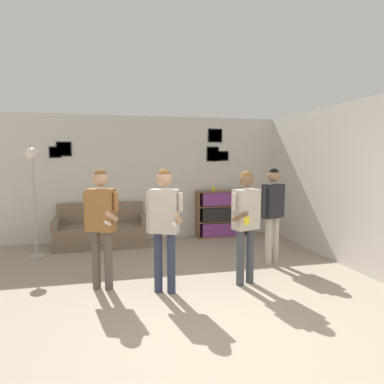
{
  "coord_description": "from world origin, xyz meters",
  "views": [
    {
      "loc": [
        -1.05,
        -2.95,
        1.79
      ],
      "look_at": [
        0.21,
        2.29,
        1.25
      ],
      "focal_mm": 32.0,
      "sensor_mm": 36.0,
      "label": 1
    }
  ],
  "objects_px": {
    "floor_lamp": "(33,178)",
    "person_player_foreground_left": "(101,216)",
    "drinking_cup": "(213,189)",
    "person_player_foreground_center": "(164,218)",
    "couch": "(101,232)",
    "bookshelf": "(222,214)",
    "person_watcher_holding_cup": "(246,216)",
    "person_spectator_near_bookshelf": "(273,206)"
  },
  "relations": [
    {
      "from": "floor_lamp",
      "to": "person_player_foreground_left",
      "type": "height_order",
      "value": "floor_lamp"
    },
    {
      "from": "person_player_foreground_left",
      "to": "drinking_cup",
      "type": "height_order",
      "value": "person_player_foreground_left"
    },
    {
      "from": "person_player_foreground_center",
      "to": "drinking_cup",
      "type": "distance_m",
      "value": 3.37
    },
    {
      "from": "couch",
      "to": "drinking_cup",
      "type": "relative_size",
      "value": 19.37
    },
    {
      "from": "person_player_foreground_center",
      "to": "couch",
      "type": "bearing_deg",
      "value": 107.55
    },
    {
      "from": "bookshelf",
      "to": "person_player_foreground_left",
      "type": "xyz_separation_m",
      "value": [
        -2.6,
        -2.64,
        0.49
      ]
    },
    {
      "from": "bookshelf",
      "to": "person_player_foreground_center",
      "type": "relative_size",
      "value": 0.7
    },
    {
      "from": "person_watcher_holding_cup",
      "to": "person_spectator_near_bookshelf",
      "type": "bearing_deg",
      "value": 44.15
    },
    {
      "from": "bookshelf",
      "to": "person_watcher_holding_cup",
      "type": "xyz_separation_m",
      "value": [
        -0.62,
        -2.93,
        0.46
      ]
    },
    {
      "from": "couch",
      "to": "person_spectator_near_bookshelf",
      "type": "bearing_deg",
      "value": -34.29
    },
    {
      "from": "bookshelf",
      "to": "drinking_cup",
      "type": "xyz_separation_m",
      "value": [
        -0.2,
        0.0,
        0.57
      ]
    },
    {
      "from": "person_player_foreground_center",
      "to": "drinking_cup",
      "type": "xyz_separation_m",
      "value": [
        1.59,
        2.97,
        0.08
      ]
    },
    {
      "from": "person_watcher_holding_cup",
      "to": "person_player_foreground_left",
      "type": "bearing_deg",
      "value": 171.76
    },
    {
      "from": "person_watcher_holding_cup",
      "to": "couch",
      "type": "bearing_deg",
      "value": 126.75
    },
    {
      "from": "person_player_foreground_left",
      "to": "person_spectator_near_bookshelf",
      "type": "bearing_deg",
      "value": 10.21
    },
    {
      "from": "person_player_foreground_left",
      "to": "person_player_foreground_center",
      "type": "bearing_deg",
      "value": -21.87
    },
    {
      "from": "person_player_foreground_left",
      "to": "person_watcher_holding_cup",
      "type": "xyz_separation_m",
      "value": [
        1.97,
        -0.29,
        -0.02
      ]
    },
    {
      "from": "person_player_foreground_center",
      "to": "drinking_cup",
      "type": "bearing_deg",
      "value": 61.86
    },
    {
      "from": "floor_lamp",
      "to": "person_spectator_near_bookshelf",
      "type": "relative_size",
      "value": 1.22
    },
    {
      "from": "floor_lamp",
      "to": "couch",
      "type": "bearing_deg",
      "value": 28.16
    },
    {
      "from": "floor_lamp",
      "to": "drinking_cup",
      "type": "xyz_separation_m",
      "value": [
        3.59,
        0.8,
        -0.33
      ]
    },
    {
      "from": "floor_lamp",
      "to": "person_watcher_holding_cup",
      "type": "height_order",
      "value": "floor_lamp"
    },
    {
      "from": "drinking_cup",
      "to": "person_player_foreground_left",
      "type": "bearing_deg",
      "value": -132.2
    },
    {
      "from": "bookshelf",
      "to": "drinking_cup",
      "type": "distance_m",
      "value": 0.61
    },
    {
      "from": "bookshelf",
      "to": "drinking_cup",
      "type": "height_order",
      "value": "drinking_cup"
    },
    {
      "from": "couch",
      "to": "person_watcher_holding_cup",
      "type": "xyz_separation_m",
      "value": [
        2.04,
        -2.73,
        0.7
      ]
    },
    {
      "from": "bookshelf",
      "to": "person_spectator_near_bookshelf",
      "type": "distance_m",
      "value": 2.2
    },
    {
      "from": "person_player_foreground_left",
      "to": "person_player_foreground_center",
      "type": "xyz_separation_m",
      "value": [
        0.81,
        -0.32,
        0.0
      ]
    },
    {
      "from": "person_player_foreground_center",
      "to": "person_watcher_holding_cup",
      "type": "distance_m",
      "value": 1.16
    },
    {
      "from": "person_player_foreground_center",
      "to": "person_watcher_holding_cup",
      "type": "relative_size",
      "value": 1.02
    },
    {
      "from": "person_player_foreground_left",
      "to": "person_spectator_near_bookshelf",
      "type": "xyz_separation_m",
      "value": [
        2.78,
        0.5,
        -0.02
      ]
    },
    {
      "from": "couch",
      "to": "bookshelf",
      "type": "bearing_deg",
      "value": 4.29
    },
    {
      "from": "person_watcher_holding_cup",
      "to": "bookshelf",
      "type": "bearing_deg",
      "value": 77.96
    },
    {
      "from": "floor_lamp",
      "to": "person_player_foreground_center",
      "type": "bearing_deg",
      "value": -47.17
    },
    {
      "from": "bookshelf",
      "to": "person_watcher_holding_cup",
      "type": "bearing_deg",
      "value": -102.04
    },
    {
      "from": "person_player_foreground_left",
      "to": "person_spectator_near_bookshelf",
      "type": "height_order",
      "value": "person_player_foreground_left"
    },
    {
      "from": "person_player_foreground_left",
      "to": "person_player_foreground_center",
      "type": "height_order",
      "value": "person_player_foreground_center"
    },
    {
      "from": "floor_lamp",
      "to": "person_spectator_near_bookshelf",
      "type": "xyz_separation_m",
      "value": [
        3.98,
        -1.34,
        -0.44
      ]
    },
    {
      "from": "person_player_foreground_center",
      "to": "floor_lamp",
      "type": "bearing_deg",
      "value": 132.83
    },
    {
      "from": "person_player_foreground_center",
      "to": "person_watcher_holding_cup",
      "type": "height_order",
      "value": "person_player_foreground_center"
    },
    {
      "from": "drinking_cup",
      "to": "floor_lamp",
      "type": "bearing_deg",
      "value": -167.37
    },
    {
      "from": "couch",
      "to": "person_watcher_holding_cup",
      "type": "distance_m",
      "value": 3.48
    }
  ]
}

